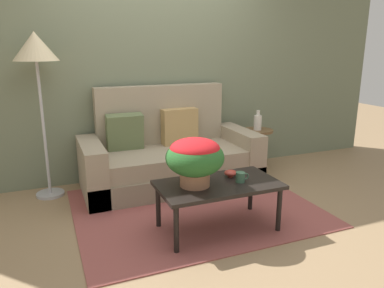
# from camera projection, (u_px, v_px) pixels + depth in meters

# --- Properties ---
(ground_plane) EXTENTS (14.00, 14.00, 0.00)m
(ground_plane) POSITION_uv_depth(u_px,v_px,m) (196.00, 209.00, 3.63)
(ground_plane) COLOR #997A56
(wall_back) EXTENTS (6.40, 0.12, 2.96)m
(wall_back) POSITION_uv_depth(u_px,v_px,m) (156.00, 52.00, 4.35)
(wall_back) COLOR slate
(wall_back) RESTS_ON ground
(area_rug) EXTENTS (2.27, 1.82, 0.01)m
(area_rug) POSITION_uv_depth(u_px,v_px,m) (195.00, 207.00, 3.65)
(area_rug) COLOR #994C47
(area_rug) RESTS_ON ground
(couch) EXTENTS (1.96, 0.88, 1.11)m
(couch) POSITION_uv_depth(u_px,v_px,m) (169.00, 157.00, 4.22)
(couch) COLOR gray
(couch) RESTS_ON ground
(coffee_table) EXTENTS (1.03, 0.57, 0.43)m
(coffee_table) POSITION_uv_depth(u_px,v_px,m) (218.00, 188.00, 3.13)
(coffee_table) COLOR black
(coffee_table) RESTS_ON ground
(side_table) EXTENTS (0.38, 0.38, 0.52)m
(side_table) POSITION_uv_depth(u_px,v_px,m) (258.00, 142.00, 4.73)
(side_table) COLOR brown
(side_table) RESTS_ON ground
(floor_lamp) EXTENTS (0.43, 0.43, 1.69)m
(floor_lamp) POSITION_uv_depth(u_px,v_px,m) (36.00, 55.00, 3.59)
(floor_lamp) COLOR #B2B2B7
(floor_lamp) RESTS_ON ground
(potted_plant) EXTENTS (0.48, 0.48, 0.40)m
(potted_plant) POSITION_uv_depth(u_px,v_px,m) (195.00, 157.00, 3.00)
(potted_plant) COLOR #A36B4C
(potted_plant) RESTS_ON coffee_table
(coffee_mug) EXTENTS (0.12, 0.08, 0.09)m
(coffee_mug) POSITION_uv_depth(u_px,v_px,m) (241.00, 177.00, 3.14)
(coffee_mug) COLOR #3D664C
(coffee_mug) RESTS_ON coffee_table
(snack_bowl) EXTENTS (0.11, 0.11, 0.06)m
(snack_bowl) POSITION_uv_depth(u_px,v_px,m) (231.00, 173.00, 3.27)
(snack_bowl) COLOR #B2382D
(snack_bowl) RESTS_ON coffee_table
(table_vase) EXTENTS (0.10, 0.10, 0.25)m
(table_vase) POSITION_uv_depth(u_px,v_px,m) (258.00, 122.00, 4.64)
(table_vase) COLOR silver
(table_vase) RESTS_ON side_table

